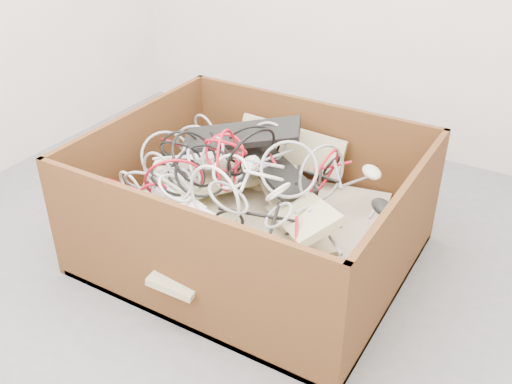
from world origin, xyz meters
The scene contains 8 objects.
ground centered at (0.00, 0.00, 0.00)m, with size 3.00×3.00×0.00m, color #58585B.
cardboard_box centered at (0.02, 0.22, 0.14)m, with size 1.23×1.03×0.54m.
keyboard_pile centered at (0.01, 0.25, 0.29)m, with size 0.99×1.04×0.38m.
mice_scatter centered at (0.12, 0.19, 0.36)m, with size 1.05×0.77×0.22m.
power_strip_left centered at (-0.29, 0.21, 0.36)m, with size 0.29×0.05×0.04m, color white.
power_strip_right centered at (-0.10, -0.02, 0.32)m, with size 0.31×0.06×0.04m, color white.
vga_plug centered at (0.35, 0.13, 0.36)m, with size 0.04×0.04×0.02m, color #0D12C4.
cable_tangle centered at (-0.10, 0.18, 0.40)m, with size 1.06×0.80×0.41m.
Camera 1 is at (1.07, -1.50, 1.52)m, focal length 41.08 mm.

